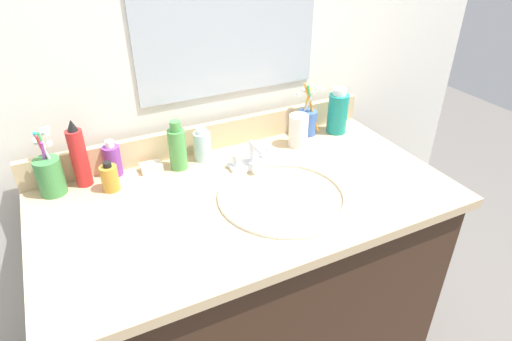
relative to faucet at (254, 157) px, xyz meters
The scene contains 17 objects.
vanity_cabinet 0.46m from the faucet, 121.72° to the right, with size 1.11×0.57×0.75m, color #382316.
countertop 0.17m from the faucet, 121.72° to the right, with size 1.16×0.62×0.03m, color #D1B284.
backsplash 0.18m from the faucet, 117.73° to the left, with size 1.16×0.02×0.09m, color #D1B284.
back_wall 0.28m from the faucet, 110.80° to the left, with size 2.26×0.04×1.30m, color white.
mirror_panel 0.47m from the faucet, 85.73° to the left, with size 0.60×0.01×0.56m, color #B2BCC6.
sink_basin 0.20m from the faucet, 90.00° to the right, with size 0.37×0.37×0.11m.
faucet is the anchor object (origin of this frame).
bottle_spray_red 0.51m from the faucet, 166.37° to the left, with size 0.05×0.05×0.20m.
bottle_toner_green 0.23m from the faucet, 157.51° to the left, with size 0.05×0.05×0.16m.
bottle_lotion_white 0.20m from the faucet, 15.98° to the left, with size 0.06×0.06×0.12m.
bottle_oil_amber 0.43m from the faucet, behind, with size 0.05×0.05×0.09m.
bottle_mouthwash_teal 0.38m from the faucet, 12.65° to the left, with size 0.07×0.07×0.16m.
bottle_cream_purple 0.42m from the faucet, 161.28° to the left, with size 0.05×0.05×0.11m.
bottle_gel_clear 0.17m from the faucet, 140.38° to the left, with size 0.05×0.05×0.10m.
cup_green 0.58m from the faucet, 169.06° to the left, with size 0.07×0.09×0.20m.
cup_blue_plastic 0.29m from the faucet, 23.22° to the left, with size 0.08×0.07×0.19m.
soap_bar 0.32m from the faucet, 159.96° to the left, with size 0.06×0.04×0.02m, color white.
Camera 1 is at (-0.43, -0.91, 1.46)m, focal length 30.40 mm.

